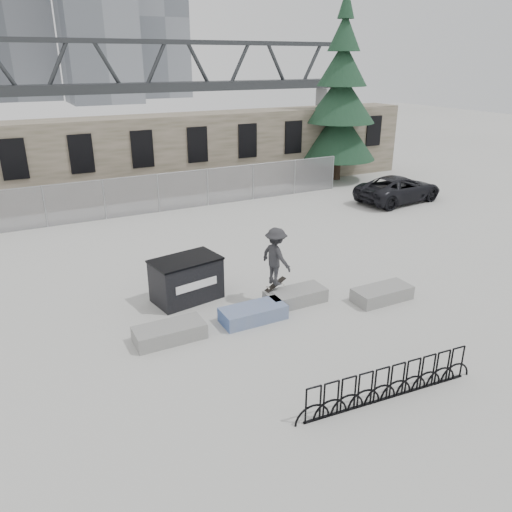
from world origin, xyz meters
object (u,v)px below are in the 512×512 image
Objects in this scene: spruce_tree at (340,105)px; suv at (399,189)px; planter_offset at (382,293)px; planter_center_left at (253,313)px; planter_far_left at (170,332)px; dumpster at (186,279)px; skateboarder at (276,257)px; planter_center_right at (296,296)px; bike_rack at (389,383)px.

suv is at bearing -92.06° from spruce_tree.
planter_offset is 0.17× the size of spruce_tree.
planter_center_left is 4.48m from planter_offset.
planter_offset is at bearing -6.57° from planter_far_left.
dumpster is 1.13× the size of skateboarder.
planter_far_left is 0.38× the size of suv.
planter_center_left is 1.00× the size of planter_center_right.
planter_offset is 18.49m from spruce_tree.
planter_far_left is 0.17× the size of spruce_tree.
planter_far_left is at bearing 111.23° from suv.
planter_offset is at bearing -37.86° from dumpster.
suv is at bearing 32.22° from planter_center_left.
suv is (9.01, 9.21, 0.48)m from planter_offset.
suv is at bearing -70.16° from skateboarder.
dumpster is at bearing 152.08° from planter_offset.
planter_offset is (2.65, -1.15, 0.00)m from planter_center_right.
planter_offset is 6.49m from dumpster.
skateboarder is (0.13, 5.65, 1.16)m from bike_rack.
bike_rack is at bearing 166.37° from skateboarder.
spruce_tree reaches higher than skateboarder.
planter_far_left is 22.31m from spruce_tree.
suv is (14.74, 6.18, -0.00)m from dumpster.
planter_offset is at bearing -9.54° from planter_center_left.
planter_center_right is 0.41× the size of bike_rack.
planter_center_right is (4.40, 0.34, 0.00)m from planter_far_left.
planter_offset is 5.29m from bike_rack.
dumpster is (1.34, 2.22, 0.48)m from planter_far_left.
dumpster reaches higher than planter_center_right.
planter_center_left is 0.84× the size of dumpster.
planter_center_right is at bearing 13.01° from planter_center_left.
dumpster is 7.54m from bike_rack.
planter_offset is 0.41× the size of bike_rack.
planter_offset is 0.95× the size of skateboarder.
planter_center_right is at bearing 4.40° from planter_far_left.
suv is at bearing 12.80° from dumpster.
skateboarder reaches higher than dumpster.
bike_rack is 18.16m from suv.
bike_rack is 0.43× the size of spruce_tree.
planter_center_left is at bearing -166.99° from planter_center_right.
planter_center_left is 0.95× the size of skateboarder.
planter_center_left is at bearing -1.52° from planter_far_left.
skateboarder is (3.86, 0.72, 1.35)m from planter_far_left.
spruce_tree is (16.29, 14.55, 4.53)m from planter_far_left.
suv is at bearing 34.63° from planter_center_right.
spruce_tree reaches higher than suv.
planter_center_left is 2.68m from dumpster.
dumpster reaches higher than planter_offset.
skateboarder is (-12.43, -13.83, -3.18)m from spruce_tree.
planter_far_left is 2.63m from dumpster.
spruce_tree is at bearing 57.17° from bike_rack.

